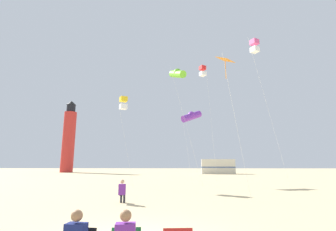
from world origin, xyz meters
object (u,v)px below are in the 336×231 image
Objects in this scene: kite_box_scarlet at (203,71)px; kite_diamond_orange at (226,64)px; kite_tube_violet at (191,116)px; rv_van_cream at (218,167)px; kite_flyer_standing at (122,191)px; kite_tube_lime at (177,74)px; kite_box_gold at (123,103)px; lighthouse_distant at (69,138)px; kite_box_rainbow at (255,46)px.

kite_box_scarlet is 13.08m from kite_diamond_orange.
rv_van_cream is (6.66, 24.68, -5.37)m from kite_tube_violet.
kite_flyer_standing is 38.55m from rv_van_cream.
kite_tube_lime reaches higher than rv_van_cream.
lighthouse_distant is (-20.30, 35.30, 0.53)m from kite_box_gold.
lighthouse_distant is 34.65m from rv_van_cream.
kite_box_rainbow is 48.78m from lighthouse_distant.
kite_box_scarlet is 1.15× the size of kite_tube_lime.
kite_flyer_standing is 0.07× the size of lighthouse_distant.
kite_tube_lime reaches higher than kite_box_gold.
kite_box_rainbow is at bearing -88.61° from rv_van_cream.
kite_box_rainbow is 1.52× the size of kite_diamond_orange.
kite_tube_lime is at bearing 160.92° from kite_box_rainbow.
kite_box_scarlet is 1.93× the size of rv_van_cream.
kite_diamond_orange is at bearing -122.46° from kite_box_rainbow.
rv_van_cream is at bearing 77.41° from kite_box_scarlet.
kite_diamond_orange is 1.26× the size of rv_van_cream.
kite_tube_violet is at bearing 137.08° from kite_box_rainbow.
kite_box_gold is at bearing -81.52° from kite_flyer_standing.
kite_box_gold is at bearing -148.13° from kite_box_scarlet.
kite_flyer_standing is 0.09× the size of kite_box_scarlet.
kite_flyer_standing is 0.16× the size of kite_tube_violet.
kite_tube_lime is 1.41× the size of kite_box_gold.
kite_box_rainbow is 12.59m from kite_box_gold.
kite_box_rainbow is 8.39m from kite_diamond_orange.
kite_box_scarlet is 5.12m from kite_tube_lime.
lighthouse_distant is at bearing 129.99° from kite_tube_violet.
kite_tube_violet is 0.44× the size of lighthouse_distant.
kite_box_rainbow reaches higher than kite_box_gold.
kite_flyer_standing is at bearing -109.48° from kite_tube_violet.
lighthouse_distant reaches higher than kite_box_scarlet.
kite_box_rainbow reaches higher than rv_van_cream.
kite_box_gold is at bearing 173.34° from kite_box_rainbow.
kite_flyer_standing is at bearing -63.13° from lighthouse_distant.
kite_diamond_orange is at bearing -71.61° from kite_tube_lime.
kite_flyer_standing is at bearing -113.09° from kite_box_scarlet.
lighthouse_distant is at bearing 126.28° from kite_tube_lime.
kite_box_gold is (-7.78, -4.84, -4.84)m from kite_box_scarlet.
kite_box_scarlet is 1.01× the size of kite_box_rainbow.
kite_box_scarlet reaches higher than kite_diamond_orange.
rv_van_cream is at bearing -11.99° from lighthouse_distant.
kite_tube_violet is 1.13× the size of rv_van_cream.
rv_van_cream is (5.29, 35.71, -6.39)m from kite_diamond_orange.
kite_box_scarlet is (1.44, 1.29, 5.39)m from kite_tube_violet.
kite_tube_violet is at bearing 60.97° from kite_tube_lime.
kite_box_rainbow is at bearing -42.92° from kite_tube_violet.
kite_tube_lime is at bearing 108.39° from kite_diamond_orange.
kite_box_rainbow is 0.75× the size of lighthouse_distant.
kite_tube_lime is at bearing -126.56° from kite_box_scarlet.
kite_box_scarlet reaches higher than kite_box_rainbow.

